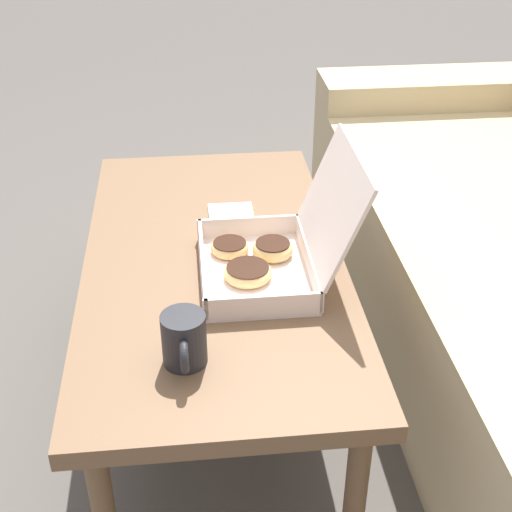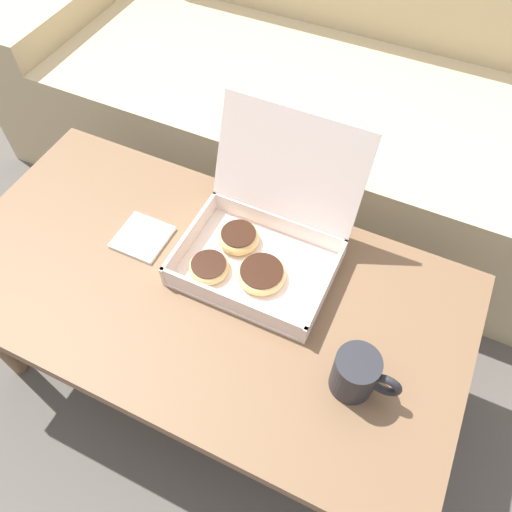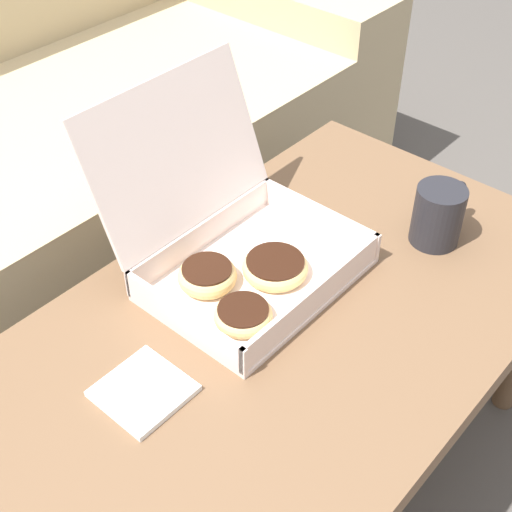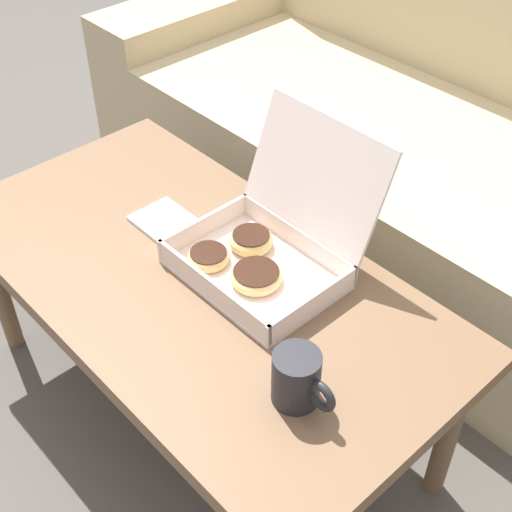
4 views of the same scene
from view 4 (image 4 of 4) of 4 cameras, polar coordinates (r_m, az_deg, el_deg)
ground_plane at (r=1.85m, az=-1.96°, el=-10.53°), size 12.00×12.00×0.00m
couch at (r=2.13m, az=15.01°, el=6.78°), size 2.22×0.87×0.86m
coffee_table at (r=1.51m, az=-4.83°, el=-2.58°), size 1.15×0.60×0.45m
pastry_box at (r=1.46m, az=0.64°, el=1.03°), size 0.33×0.33×0.29m
coffee_mug at (r=1.21m, az=3.37°, el=-9.78°), size 0.13×0.08×0.10m
napkin_stack at (r=1.62m, az=-7.54°, el=2.95°), size 0.11×0.11×0.01m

